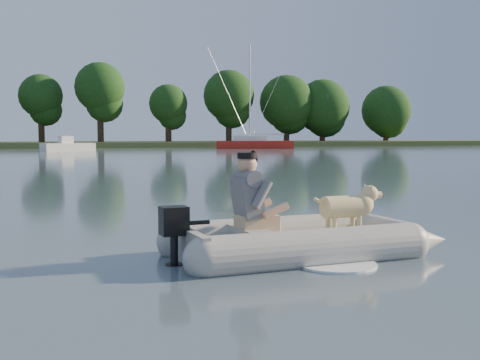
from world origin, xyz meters
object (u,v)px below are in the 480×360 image
object	(u,v)px
dog	(344,211)
sailboat	(254,144)
man	(249,195)
motorboat	(68,141)
dinghy	(302,208)

from	to	relation	value
dog	sailboat	bearing A→B (deg)	67.96
man	motorboat	world-z (taller)	motorboat
dinghy	motorboat	size ratio (longest dim) A/B	0.97
motorboat	man	bearing A→B (deg)	-109.60
man	sailboat	bearing A→B (deg)	66.68
sailboat	man	bearing A→B (deg)	-94.74
dog	sailboat	distance (m)	53.66
man	dog	distance (m)	1.33
dinghy	motorboat	bearing A→B (deg)	87.37
man	dog	world-z (taller)	man
motorboat	sailboat	size ratio (longest dim) A/B	0.42
man	sailboat	world-z (taller)	sailboat
man	dog	size ratio (longest dim) A/B	1.16
man	motorboat	distance (m)	46.58
man	sailboat	distance (m)	54.17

